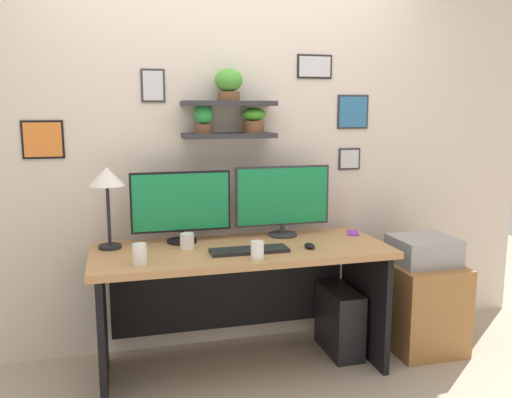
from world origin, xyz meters
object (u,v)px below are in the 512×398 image
Objects in this scene: monitor_right at (283,199)px; computer_tower_right at (339,321)px; desk at (240,279)px; pen_cup at (257,250)px; computer_mouse at (310,246)px; desk_lamp at (107,183)px; coffee_mug at (187,241)px; monitor_left at (181,205)px; drawer_cabinet at (420,305)px; keyboard at (249,250)px; printer at (423,250)px; cell_phone at (353,233)px; water_cup at (140,254)px.

monitor_right is 0.86m from computer_tower_right.
pen_cup is at bearing -86.07° from desk.
computer_mouse is at bearing -25.64° from desk.
desk_lamp is 5.22× the size of coffee_mug.
monitor_left reaches higher than computer_tower_right.
desk is 3.02× the size of drawer_cabinet.
computer_tower_right is at bearing 0.29° from coffee_mug.
monitor_left is 1.35× the size of keyboard.
monitor_right is at bearing 0.00° from monitor_left.
keyboard is at bearing -174.88° from printer.
pen_cup is 0.92m from computer_tower_right.
cell_phone is at bearing 29.20° from pen_cup.
monitor_right is at bearing -165.86° from cell_phone.
computer_mouse is (0.69, -0.34, -0.21)m from monitor_left.
pen_cup is at bearing -167.45° from drawer_cabinet.
pen_cup is (-0.30, -0.49, -0.18)m from monitor_right.
printer is (0.42, -0.16, -0.10)m from cell_phone.
computer_tower_right is at bearing 32.39° from computer_mouse.
monitor_left is 0.62m from pen_cup.
monitor_right is at bearing 58.63° from pen_cup.
computer_tower_right is (0.63, 0.32, -0.59)m from pen_cup.
desk_lamp is (-0.74, 0.12, 0.59)m from desk.
coffee_mug is (-0.68, 0.17, 0.03)m from computer_mouse.
cell_phone is (0.40, 0.28, -0.01)m from computer_mouse.
keyboard is (0.02, -0.17, 0.22)m from desk.
coffee_mug reaches higher than keyboard.
printer is (0.88, -0.22, -0.33)m from monitor_right.
desk is at bearing 154.36° from computer_mouse.
monitor_right reaches higher than drawer_cabinet.
desk_lamp is (-0.42, -0.04, 0.16)m from monitor_left.
monitor_left is 0.45m from desk_lamp.
computer_tower_right is at bearing -0.16° from desk.
keyboard is at bearing -44.49° from monitor_left.
water_cup is at bearing -173.85° from drawer_cabinet.
computer_mouse is at bearing -80.83° from monitor_right.
desk_lamp is 0.56m from coffee_mug.
pen_cup is at bearing -128.51° from cell_phone.
drawer_cabinet is (0.82, 0.12, -0.48)m from computer_mouse.
monitor_right is at bearing 24.72° from water_cup.
water_cup is at bearing -68.02° from desk_lamp.
desk_lamp is 2.12m from drawer_cabinet.
keyboard is at bearing -20.75° from desk_lamp.
keyboard is 4.40× the size of pen_cup.
desk is at bearing 1.25° from coffee_mug.
monitor_left is 5.40× the size of water_cup.
coffee_mug is at bearing 41.84° from water_cup.
cell_phone is 0.33× the size of computer_tower_right.
drawer_cabinet is at bearing 1.55° from cell_phone.
drawer_cabinet is (1.17, 0.26, -0.52)m from pen_cup.
monitor_left is 1.56m from printer.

